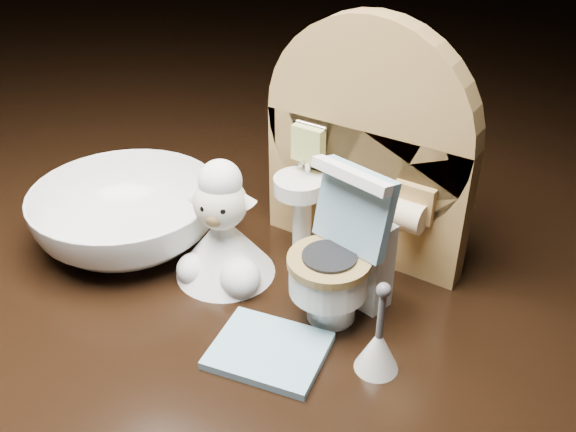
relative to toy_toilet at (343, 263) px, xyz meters
name	(u,v)px	position (x,y,z in m)	size (l,w,h in m)	color
backdrop_panel	(364,158)	(-0.02, 0.06, 0.03)	(0.13, 0.05, 0.15)	#A17A43
toy_toilet	(343,263)	(0.00, 0.00, 0.00)	(0.05, 0.06, 0.09)	white
bath_mat	(269,350)	(-0.01, -0.05, -0.03)	(0.06, 0.05, 0.00)	#85B1CA
toilet_brush	(378,347)	(0.04, -0.03, -0.02)	(0.02, 0.02, 0.05)	white
plush_lamb	(223,237)	(-0.07, -0.01, -0.01)	(0.06, 0.06, 0.08)	white
ceramic_bowl	(127,216)	(-0.15, -0.02, -0.01)	(0.12, 0.12, 0.04)	white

